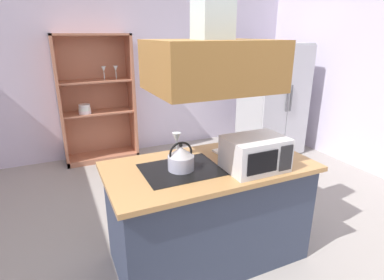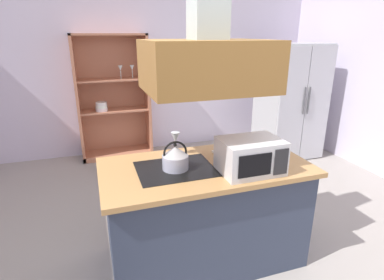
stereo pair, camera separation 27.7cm
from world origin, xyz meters
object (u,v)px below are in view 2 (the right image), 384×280
at_px(kettle, 175,158).
at_px(microwave, 250,156).
at_px(cutting_board, 235,153).
at_px(dish_cabinet, 114,104).
at_px(refrigerator, 290,101).
at_px(wine_glass_on_counter, 175,138).

bearing_deg(kettle, microwave, -22.65).
height_order(kettle, microwave, microwave).
bearing_deg(microwave, cutting_board, 81.09).
distance_m(dish_cabinet, kettle, 2.80).
xyz_separation_m(refrigerator, kettle, (-2.43, -1.95, 0.11)).
xyz_separation_m(microwave, wine_glass_on_counter, (-0.45, 0.52, 0.02)).
bearing_deg(dish_cabinet, wine_glass_on_counter, -82.70).
relative_size(kettle, cutting_board, 0.67).
xyz_separation_m(dish_cabinet, cutting_board, (0.82, -2.64, 0.06)).
bearing_deg(kettle, cutting_board, 14.64).
bearing_deg(wine_glass_on_counter, kettle, -105.57).
height_order(microwave, wine_glass_on_counter, microwave).
bearing_deg(kettle, dish_cabinet, 94.86).
bearing_deg(wine_glass_on_counter, cutting_board, -15.74).
distance_m(cutting_board, microwave, 0.40).
relative_size(refrigerator, microwave, 3.84).
xyz_separation_m(dish_cabinet, wine_glass_on_counter, (0.32, -2.49, 0.21)).
bearing_deg(cutting_board, wine_glass_on_counter, 164.26).
bearing_deg(wine_glass_on_counter, refrigerator, 35.27).
distance_m(kettle, wine_glass_on_counter, 0.31).
distance_m(refrigerator, wine_glass_on_counter, 2.88).
xyz_separation_m(dish_cabinet, microwave, (0.76, -3.01, 0.19)).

